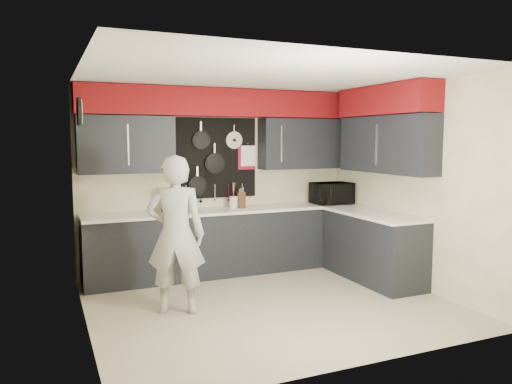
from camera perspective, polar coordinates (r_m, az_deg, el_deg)
name	(u,v)px	position (r m, az deg, el deg)	size (l,w,h in m)	color
ground	(269,303)	(5.92, 1.51, -12.62)	(4.00, 4.00, 0.00)	tan
back_wall_assembly	(223,131)	(7.10, -3.84, 6.97)	(4.00, 0.36, 2.60)	#FAF7C1
right_wall_assembly	(389,136)	(6.81, 14.98, 6.25)	(0.36, 3.50, 2.60)	#FAF7C1
left_wall_assembly	(84,197)	(5.15, -19.10, -0.56)	(0.05, 3.50, 2.60)	#FAF7C1
base_cabinets	(267,243)	(6.99, 1.28, -5.80)	(3.95, 2.20, 0.92)	black
microwave	(331,193)	(7.63, 8.62, -0.13)	(0.58, 0.40, 0.32)	black
knife_block	(241,200)	(7.08, -1.71, -0.92)	(0.10, 0.10, 0.23)	#3A1E12
utensil_crock	(234,202)	(7.10, -2.53, -1.17)	(0.13, 0.13, 0.17)	white
coffee_maker	(168,200)	(6.80, -10.01, -0.96)	(0.17, 0.21, 0.30)	black
person	(176,235)	(5.49, -9.16, -4.85)	(0.63, 0.42, 1.73)	beige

